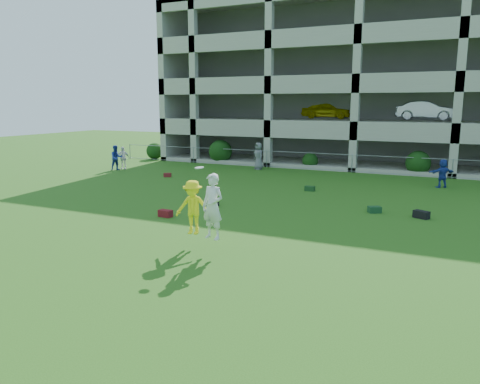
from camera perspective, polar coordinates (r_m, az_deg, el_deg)
The scene contains 15 objects.
ground at distance 13.88m, azimuth -3.31°, elevation -7.97°, with size 100.00×100.00×0.00m, color #235114.
bystander_a at distance 32.64m, azimuth -14.84°, elevation 4.05°, with size 0.82×0.64×1.68m, color navy.
bystander_b at distance 33.11m, azimuth -14.08°, elevation 4.06°, with size 0.90×0.38×1.54m, color white.
bystander_c at distance 31.97m, azimuth 2.27°, elevation 4.41°, with size 0.90×0.58×1.84m, color slate.
bystander_d at distance 27.25m, azimuth 23.46°, elevation 2.10°, with size 1.42×0.45×1.54m, color #203996.
bag_red_a at distance 18.86m, azimuth -9.08°, elevation -2.60°, with size 0.55×0.30×0.28m, color #5B0F14.
bag_black_b at distance 20.65m, azimuth -3.20°, elevation -1.40°, with size 0.40×0.25×0.22m, color black.
bag_green_c at distance 20.13m, azimuth 16.08°, elevation -2.07°, with size 0.50×0.35×0.26m, color #14381E.
bag_black_e at distance 19.74m, azimuth 21.23°, elevation -2.58°, with size 0.60×0.30×0.30m, color black.
bag_red_f at distance 29.06m, azimuth -8.83°, elevation 2.06°, with size 0.45×0.28×0.24m, color #5F1E10.
bag_green_g at distance 24.40m, azimuth 8.51°, elevation 0.43°, with size 0.50×0.30×0.25m, color #13341A.
frisbee_contest at distance 14.31m, azimuth -4.94°, elevation -1.83°, with size 1.92×1.11×2.17m.
parking_garage at distance 39.77m, azimuth 16.50°, elevation 12.59°, with size 30.00×14.00×12.00m.
fence at distance 31.41m, azimuth 13.49°, elevation 3.44°, with size 36.06×0.06×1.20m.
shrub_row at distance 31.42m, azimuth 22.06°, elevation 4.60°, with size 34.38×2.52×3.50m.
Camera 1 is at (6.32, -11.53, 4.46)m, focal length 35.00 mm.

